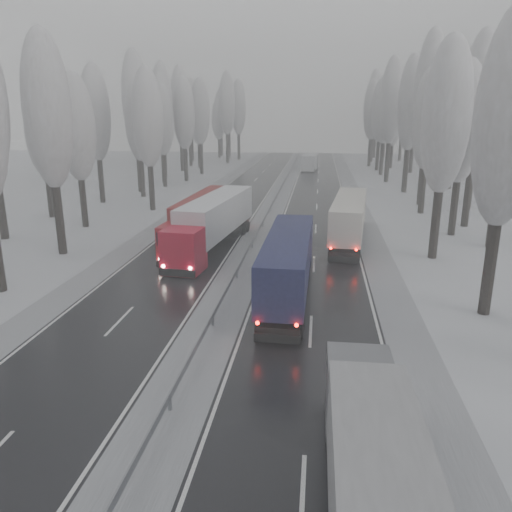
% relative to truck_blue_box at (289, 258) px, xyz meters
% --- Properties ---
extents(ground, '(260.00, 260.00, 0.00)m').
position_rel_truck_blue_box_xyz_m(ground, '(-3.74, -17.40, -2.37)').
color(ground, silver).
rests_on(ground, ground).
extents(carriageway_right, '(7.50, 200.00, 0.03)m').
position_rel_truck_blue_box_xyz_m(carriageway_right, '(1.51, 12.60, -2.35)').
color(carriageway_right, black).
rests_on(carriageway_right, ground).
extents(carriageway_left, '(7.50, 200.00, 0.03)m').
position_rel_truck_blue_box_xyz_m(carriageway_left, '(-8.99, 12.60, -2.35)').
color(carriageway_left, black).
rests_on(carriageway_left, ground).
extents(median_slush, '(3.00, 200.00, 0.04)m').
position_rel_truck_blue_box_xyz_m(median_slush, '(-3.74, 12.60, -2.35)').
color(median_slush, '#ADAFB6').
rests_on(median_slush, ground).
extents(shoulder_right, '(2.40, 200.00, 0.04)m').
position_rel_truck_blue_box_xyz_m(shoulder_right, '(6.46, 12.60, -2.35)').
color(shoulder_right, '#ADAFB6').
rests_on(shoulder_right, ground).
extents(shoulder_left, '(2.40, 200.00, 0.04)m').
position_rel_truck_blue_box_xyz_m(shoulder_left, '(-13.94, 12.60, -2.35)').
color(shoulder_left, '#ADAFB6').
rests_on(shoulder_left, ground).
extents(median_guardrail, '(0.12, 200.00, 0.76)m').
position_rel_truck_blue_box_xyz_m(median_guardrail, '(-3.74, 12.59, -1.77)').
color(median_guardrail, slate).
rests_on(median_guardrail, ground).
extents(tree_16, '(3.60, 3.60, 16.53)m').
position_rel_truck_blue_box_xyz_m(tree_16, '(11.30, -1.73, 8.30)').
color(tree_16, black).
rests_on(tree_16, ground).
extents(tree_18, '(3.60, 3.60, 16.58)m').
position_rel_truck_blue_box_xyz_m(tree_18, '(10.77, 9.63, 8.33)').
color(tree_18, black).
rests_on(tree_18, ground).
extents(tree_19, '(3.60, 3.60, 14.57)m').
position_rel_truck_blue_box_xyz_m(tree_19, '(16.28, 13.63, 7.05)').
color(tree_19, black).
rests_on(tree_19, ground).
extents(tree_20, '(3.60, 3.60, 15.71)m').
position_rel_truck_blue_box_xyz_m(tree_20, '(14.16, 17.77, 7.78)').
color(tree_20, black).
rests_on(tree_20, ground).
extents(tree_21, '(3.60, 3.60, 18.62)m').
position_rel_truck_blue_box_xyz_m(tree_21, '(16.39, 21.77, 9.64)').
color(tree_21, black).
rests_on(tree_21, ground).
extents(tree_22, '(3.60, 3.60, 15.86)m').
position_rel_truck_blue_box_xyz_m(tree_22, '(13.28, 28.20, 7.88)').
color(tree_22, black).
rests_on(tree_22, ground).
extents(tree_23, '(3.60, 3.60, 13.55)m').
position_rel_truck_blue_box_xyz_m(tree_23, '(19.57, 32.20, 6.40)').
color(tree_23, black).
rests_on(tree_23, ground).
extents(tree_24, '(3.60, 3.60, 20.49)m').
position_rel_truck_blue_box_xyz_m(tree_24, '(14.16, 33.62, 10.82)').
color(tree_24, black).
rests_on(tree_24, ground).
extents(tree_25, '(3.60, 3.60, 19.44)m').
position_rel_truck_blue_box_xyz_m(tree_25, '(21.08, 37.62, 10.16)').
color(tree_25, black).
rests_on(tree_25, ground).
extents(tree_26, '(3.60, 3.60, 18.78)m').
position_rel_truck_blue_box_xyz_m(tree_26, '(13.83, 43.87, 9.74)').
color(tree_26, black).
rests_on(tree_26, ground).
extents(tree_27, '(3.60, 3.60, 17.62)m').
position_rel_truck_blue_box_xyz_m(tree_27, '(20.98, 47.87, 9.00)').
color(tree_27, black).
rests_on(tree_27, ground).
extents(tree_28, '(3.60, 3.60, 19.62)m').
position_rel_truck_blue_box_xyz_m(tree_28, '(12.60, 54.55, 10.27)').
color(tree_28, black).
rests_on(tree_28, ground).
extents(tree_29, '(3.60, 3.60, 18.11)m').
position_rel_truck_blue_box_xyz_m(tree_29, '(19.97, 58.55, 9.31)').
color(tree_29, black).
rests_on(tree_29, ground).
extents(tree_30, '(3.60, 3.60, 17.86)m').
position_rel_truck_blue_box_xyz_m(tree_30, '(12.83, 64.30, 9.15)').
color(tree_30, black).
rests_on(tree_30, ground).
extents(tree_31, '(3.60, 3.60, 18.58)m').
position_rel_truck_blue_box_xyz_m(tree_31, '(18.74, 68.30, 9.61)').
color(tree_31, black).
rests_on(tree_31, ground).
extents(tree_32, '(3.60, 3.60, 17.33)m').
position_rel_truck_blue_box_xyz_m(tree_32, '(12.89, 71.81, 8.81)').
color(tree_32, black).
rests_on(tree_32, ground).
extents(tree_33, '(3.60, 3.60, 14.33)m').
position_rel_truck_blue_box_xyz_m(tree_33, '(16.03, 75.81, 6.90)').
color(tree_33, black).
rests_on(tree_33, ground).
extents(tree_34, '(3.60, 3.60, 17.63)m').
position_rel_truck_blue_box_xyz_m(tree_34, '(11.99, 78.92, 9.00)').
color(tree_34, black).
rests_on(tree_34, ground).
extents(tree_35, '(3.60, 3.60, 18.25)m').
position_rel_truck_blue_box_xyz_m(tree_35, '(21.21, 82.92, 9.40)').
color(tree_35, black).
rests_on(tree_35, ground).
extents(tree_36, '(3.60, 3.60, 20.23)m').
position_rel_truck_blue_box_xyz_m(tree_36, '(13.30, 88.76, 10.65)').
color(tree_36, black).
rests_on(tree_36, ground).
extents(tree_37, '(3.60, 3.60, 16.37)m').
position_rel_truck_blue_box_xyz_m(tree_37, '(20.28, 92.76, 8.20)').
color(tree_37, black).
rests_on(tree_37, ground).
extents(tree_38, '(3.60, 3.60, 17.97)m').
position_rel_truck_blue_box_xyz_m(tree_38, '(14.99, 99.33, 9.22)').
color(tree_38, black).
rests_on(tree_38, ground).
extents(tree_39, '(3.60, 3.60, 16.19)m').
position_rel_truck_blue_box_xyz_m(tree_39, '(17.81, 103.33, 8.08)').
color(tree_39, black).
rests_on(tree_39, ground).
extents(tree_58, '(3.60, 3.60, 17.21)m').
position_rel_truck_blue_box_xyz_m(tree_58, '(-18.86, 7.17, 8.74)').
color(tree_58, black).
rests_on(tree_58, ground).
extents(tree_60, '(3.60, 3.60, 14.84)m').
position_rel_truck_blue_box_xyz_m(tree_60, '(-21.49, 16.80, 7.22)').
color(tree_60, black).
rests_on(tree_60, ground).
extents(tree_61, '(3.60, 3.60, 13.95)m').
position_rel_truck_blue_box_xyz_m(tree_61, '(-27.26, 20.80, 6.65)').
color(tree_61, black).
rests_on(tree_61, ground).
extents(tree_62, '(3.60, 3.60, 16.04)m').
position_rel_truck_blue_box_xyz_m(tree_62, '(-17.68, 26.33, 7.99)').
color(tree_62, black).
rests_on(tree_62, ground).
extents(tree_63, '(3.60, 3.60, 16.88)m').
position_rel_truck_blue_box_xyz_m(tree_63, '(-25.59, 30.33, 8.53)').
color(tree_63, black).
rests_on(tree_63, ground).
extents(tree_64, '(3.60, 3.60, 15.42)m').
position_rel_truck_blue_box_xyz_m(tree_64, '(-22.00, 35.31, 7.59)').
color(tree_64, black).
rests_on(tree_64, ground).
extents(tree_65, '(3.60, 3.60, 19.48)m').
position_rel_truck_blue_box_xyz_m(tree_65, '(-23.79, 39.31, 10.18)').
color(tree_65, black).
rests_on(tree_65, ground).
extents(tree_66, '(3.60, 3.60, 15.23)m').
position_rel_truck_blue_box_xyz_m(tree_66, '(-21.89, 44.95, 7.47)').
color(tree_66, black).
rests_on(tree_66, ground).
extents(tree_67, '(3.60, 3.60, 17.09)m').
position_rel_truck_blue_box_xyz_m(tree_67, '(-23.28, 48.95, 8.66)').
color(tree_67, black).
rests_on(tree_67, ground).
extents(tree_68, '(3.60, 3.60, 16.65)m').
position_rel_truck_blue_box_xyz_m(tree_68, '(-20.32, 51.71, 8.38)').
color(tree_68, black).
rests_on(tree_68, ground).
extents(tree_69, '(3.60, 3.60, 19.35)m').
position_rel_truck_blue_box_xyz_m(tree_69, '(-25.16, 55.71, 10.09)').
color(tree_69, black).
rests_on(tree_69, ground).
extents(tree_70, '(3.60, 3.60, 17.09)m').
position_rel_truck_blue_box_xyz_m(tree_70, '(-20.06, 61.79, 8.66)').
color(tree_70, black).
rests_on(tree_70, ground).
extents(tree_71, '(3.60, 3.60, 19.61)m').
position_rel_truck_blue_box_xyz_m(tree_71, '(-24.82, 65.79, 10.26)').
color(tree_71, black).
rests_on(tree_71, ground).
extents(tree_72, '(3.60, 3.60, 15.11)m').
position_rel_truck_blue_box_xyz_m(tree_72, '(-22.67, 71.13, 7.40)').
color(tree_72, black).
rests_on(tree_72, ground).
extents(tree_73, '(3.60, 3.60, 17.22)m').
position_rel_truck_blue_box_xyz_m(tree_73, '(-25.55, 75.13, 8.74)').
color(tree_73, black).
rests_on(tree_73, ground).
extents(tree_74, '(3.60, 3.60, 19.68)m').
position_rel_truck_blue_box_xyz_m(tree_74, '(-18.81, 81.93, 10.31)').
color(tree_74, black).
rests_on(tree_74, ground).
extents(tree_75, '(3.60, 3.60, 18.60)m').
position_rel_truck_blue_box_xyz_m(tree_75, '(-27.94, 85.93, 9.62)').
color(tree_75, black).
rests_on(tree_75, ground).
extents(tree_76, '(3.60, 3.60, 18.55)m').
position_rel_truck_blue_box_xyz_m(tree_76, '(-17.79, 91.32, 9.59)').
color(tree_76, black).
rests_on(tree_76, ground).
extents(tree_77, '(3.60, 3.60, 14.32)m').
position_rel_truck_blue_box_xyz_m(tree_77, '(-23.40, 95.32, 6.89)').
color(tree_77, black).
rests_on(tree_77, ground).
extents(tree_78, '(3.60, 3.60, 19.55)m').
position_rel_truck_blue_box_xyz_m(tree_78, '(-21.30, 97.91, 10.23)').
color(tree_78, black).
rests_on(tree_78, ground).
extents(tree_79, '(3.60, 3.60, 17.07)m').
position_rel_truck_blue_box_xyz_m(tree_79, '(-24.07, 101.91, 8.65)').
color(tree_79, black).
rests_on(tree_79, ground).
extents(truck_blue_box, '(2.68, 15.85, 4.05)m').
position_rel_truck_blue_box_xyz_m(truck_blue_box, '(0.00, 0.00, 0.00)').
color(truck_blue_box, '#1B1E45').
rests_on(truck_blue_box, ground).
extents(truck_cream_box, '(4.08, 15.85, 4.03)m').
position_rel_truck_blue_box_xyz_m(truck_cream_box, '(4.45, 14.13, -0.01)').
color(truck_cream_box, '#9F9B8D').
rests_on(truck_cream_box, ground).
extents(box_truck_distant, '(3.23, 8.48, 3.10)m').
position_rel_truck_blue_box_xyz_m(box_truck_distant, '(-0.25, 69.78, -0.79)').
color(box_truck_distant, silver).
rests_on(box_truck_distant, ground).
extents(truck_red_white, '(4.42, 16.80, 4.27)m').
position_rel_truck_blue_box_xyz_m(truck_red_white, '(-6.91, 9.94, 0.13)').
color(truck_red_white, '#B80A22').
rests_on(truck_red_white, ground).
extents(truck_red_red, '(3.21, 15.76, 4.02)m').
position_rel_truck_blue_box_xyz_m(truck_red_red, '(-8.31, 11.88, -0.02)').
color(truck_red_red, '#9C0811').
rests_on(truck_red_red, ground).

